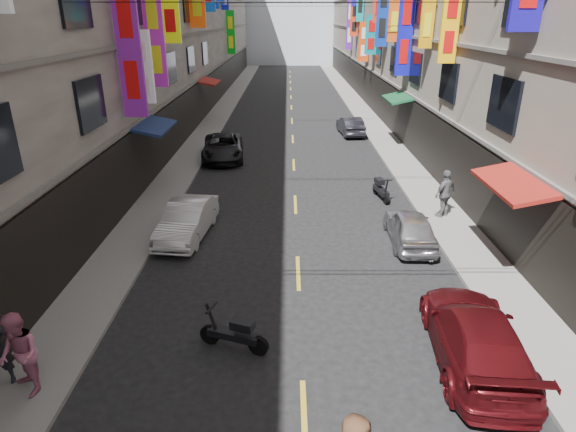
{
  "coord_description": "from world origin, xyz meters",
  "views": [
    {
      "loc": [
        -0.33,
        4.63,
        7.49
      ],
      "look_at": [
        -0.33,
        12.58,
        4.19
      ],
      "focal_mm": 30.0,
      "sensor_mm": 36.0,
      "label": 1
    }
  ],
  "objects_px": {
    "car_right_mid": "(410,227)",
    "car_right_far": "(350,126)",
    "pedestrian_rfar": "(445,194)",
    "scooter_far_right": "(381,189)",
    "scooter_crossing": "(235,334)",
    "car_left_mid": "(187,220)",
    "pedestrian_lfar": "(19,355)",
    "car_left_far": "(223,147)",
    "car_right_near": "(476,337)"
  },
  "relations": [
    {
      "from": "scooter_far_right",
      "to": "pedestrian_rfar",
      "type": "relative_size",
      "value": 0.94
    },
    {
      "from": "car_left_mid",
      "to": "pedestrian_lfar",
      "type": "distance_m",
      "value": 8.29
    },
    {
      "from": "scooter_far_right",
      "to": "scooter_crossing",
      "type": "bearing_deg",
      "value": 52.5
    },
    {
      "from": "scooter_crossing",
      "to": "car_left_mid",
      "type": "xyz_separation_m",
      "value": [
        -2.39,
        6.5,
        0.21
      ]
    },
    {
      "from": "car_left_mid",
      "to": "pedestrian_rfar",
      "type": "relative_size",
      "value": 2.08
    },
    {
      "from": "scooter_crossing",
      "to": "pedestrian_rfar",
      "type": "distance_m",
      "value": 11.08
    },
    {
      "from": "car_left_far",
      "to": "car_right_far",
      "type": "bearing_deg",
      "value": 31.73
    },
    {
      "from": "car_left_mid",
      "to": "pedestrian_lfar",
      "type": "height_order",
      "value": "pedestrian_lfar"
    },
    {
      "from": "car_right_far",
      "to": "pedestrian_rfar",
      "type": "xyz_separation_m",
      "value": [
        1.91,
        -14.87,
        0.46
      ]
    },
    {
      "from": "scooter_crossing",
      "to": "pedestrian_rfar",
      "type": "bearing_deg",
      "value": -22.65
    },
    {
      "from": "scooter_crossing",
      "to": "car_right_mid",
      "type": "height_order",
      "value": "car_right_mid"
    },
    {
      "from": "car_left_mid",
      "to": "pedestrian_rfar",
      "type": "bearing_deg",
      "value": 15.9
    },
    {
      "from": "pedestrian_rfar",
      "to": "pedestrian_lfar",
      "type": "bearing_deg",
      "value": 4.12
    },
    {
      "from": "car_left_mid",
      "to": "car_right_near",
      "type": "relative_size",
      "value": 0.85
    },
    {
      "from": "car_right_mid",
      "to": "pedestrian_rfar",
      "type": "distance_m",
      "value": 2.93
    },
    {
      "from": "pedestrian_rfar",
      "to": "scooter_far_right",
      "type": "bearing_deg",
      "value": -83.77
    },
    {
      "from": "scooter_far_right",
      "to": "pedestrian_lfar",
      "type": "distance_m",
      "value": 15.43
    },
    {
      "from": "pedestrian_lfar",
      "to": "scooter_far_right",
      "type": "bearing_deg",
      "value": 94.91
    },
    {
      "from": "car_left_far",
      "to": "car_left_mid",
      "type": "bearing_deg",
      "value": -95.41
    },
    {
      "from": "car_right_far",
      "to": "pedestrian_lfar",
      "type": "bearing_deg",
      "value": 63.06
    },
    {
      "from": "scooter_crossing",
      "to": "car_right_mid",
      "type": "distance_m",
      "value": 8.17
    },
    {
      "from": "car_right_far",
      "to": "pedestrian_rfar",
      "type": "distance_m",
      "value": 15.0
    },
    {
      "from": "car_left_far",
      "to": "car_right_far",
      "type": "height_order",
      "value": "car_left_far"
    },
    {
      "from": "car_left_far",
      "to": "car_right_near",
      "type": "distance_m",
      "value": 19.2
    },
    {
      "from": "car_left_far",
      "to": "pedestrian_rfar",
      "type": "xyz_separation_m",
      "value": [
        9.86,
        -8.85,
        0.41
      ]
    },
    {
      "from": "car_right_mid",
      "to": "scooter_crossing",
      "type": "bearing_deg",
      "value": 48.41
    },
    {
      "from": "car_right_mid",
      "to": "scooter_far_right",
      "type": "bearing_deg",
      "value": -85.56
    },
    {
      "from": "car_left_far",
      "to": "car_right_near",
      "type": "bearing_deg",
      "value": -70.79
    },
    {
      "from": "car_left_far",
      "to": "scooter_far_right",
      "type": "bearing_deg",
      "value": -45.46
    },
    {
      "from": "scooter_far_right",
      "to": "pedestrian_lfar",
      "type": "bearing_deg",
      "value": 41.1
    },
    {
      "from": "scooter_far_right",
      "to": "car_right_mid",
      "type": "relative_size",
      "value": 0.5
    },
    {
      "from": "car_right_mid",
      "to": "car_right_far",
      "type": "xyz_separation_m",
      "value": [
        -0.06,
        17.09,
        0.0
      ]
    },
    {
      "from": "scooter_crossing",
      "to": "car_right_far",
      "type": "relative_size",
      "value": 0.46
    },
    {
      "from": "car_right_near",
      "to": "pedestrian_rfar",
      "type": "xyz_separation_m",
      "value": [
        1.86,
        8.6,
        0.39
      ]
    },
    {
      "from": "car_left_far",
      "to": "pedestrian_lfar",
      "type": "relative_size",
      "value": 2.53
    },
    {
      "from": "scooter_far_right",
      "to": "car_right_near",
      "type": "relative_size",
      "value": 0.38
    },
    {
      "from": "scooter_crossing",
      "to": "car_right_mid",
      "type": "bearing_deg",
      "value": -23.56
    },
    {
      "from": "car_left_mid",
      "to": "pedestrian_lfar",
      "type": "bearing_deg",
      "value": -96.53
    },
    {
      "from": "scooter_far_right",
      "to": "car_left_far",
      "type": "height_order",
      "value": "car_left_far"
    },
    {
      "from": "scooter_crossing",
      "to": "pedestrian_rfar",
      "type": "relative_size",
      "value": 0.91
    },
    {
      "from": "car_right_mid",
      "to": "car_right_far",
      "type": "bearing_deg",
      "value": -88.05
    },
    {
      "from": "pedestrian_rfar",
      "to": "car_left_mid",
      "type": "bearing_deg",
      "value": -26.09
    },
    {
      "from": "scooter_crossing",
      "to": "car_left_far",
      "type": "bearing_deg",
      "value": 27.79
    },
    {
      "from": "car_right_near",
      "to": "pedestrian_rfar",
      "type": "height_order",
      "value": "pedestrian_rfar"
    },
    {
      "from": "car_left_far",
      "to": "car_right_mid",
      "type": "bearing_deg",
      "value": -59.56
    },
    {
      "from": "scooter_crossing",
      "to": "scooter_far_right",
      "type": "distance_m",
      "value": 11.78
    },
    {
      "from": "car_right_near",
      "to": "scooter_crossing",
      "type": "bearing_deg",
      "value": 0.7
    },
    {
      "from": "scooter_crossing",
      "to": "car_left_mid",
      "type": "height_order",
      "value": "car_left_mid"
    },
    {
      "from": "car_right_mid",
      "to": "car_right_far",
      "type": "relative_size",
      "value": 0.96
    },
    {
      "from": "pedestrian_lfar",
      "to": "scooter_crossing",
      "type": "bearing_deg",
      "value": 63.94
    }
  ]
}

